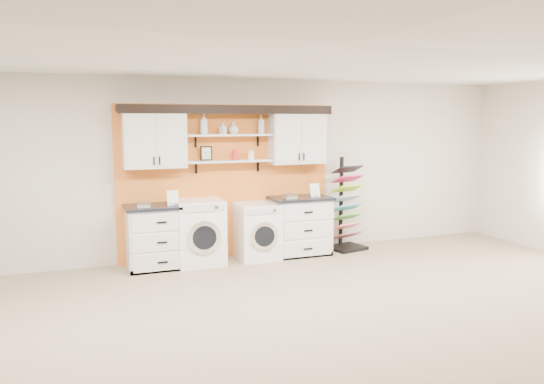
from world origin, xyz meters
name	(u,v)px	position (x,y,z in m)	size (l,w,h in m)	color
floor	(347,359)	(0.00, 0.00, 0.00)	(10.00, 10.00, 0.00)	gray
ceiling	(353,43)	(0.00, 0.00, 2.80)	(10.00, 10.00, 0.00)	white
wall_back	(226,168)	(0.00, 4.00, 1.40)	(10.00, 10.00, 0.00)	beige
accent_panel	(227,181)	(0.00, 3.96, 1.20)	(3.40, 0.07, 2.40)	orange
upper_cabinet_left	(154,139)	(-1.13, 3.79, 1.88)	(0.90, 0.35, 0.84)	silver
upper_cabinet_right	(297,137)	(1.13, 3.79, 1.88)	(0.90, 0.35, 0.84)	silver
shelf_lower	(229,161)	(0.00, 3.80, 1.53)	(1.32, 0.28, 0.03)	silver
shelf_upper	(229,135)	(0.00, 3.80, 1.93)	(1.32, 0.28, 0.03)	silver
crown_molding	(229,109)	(0.00, 3.81, 2.33)	(3.30, 0.41, 0.13)	black
picture_frame	(206,153)	(-0.35, 3.85, 1.66)	(0.18, 0.02, 0.22)	black
canister_red	(236,155)	(0.10, 3.80, 1.62)	(0.11, 0.11, 0.16)	red
canister_cream	(251,155)	(0.35, 3.80, 1.61)	(0.10, 0.10, 0.14)	silver
base_cabinet_left	(159,237)	(-1.13, 3.64, 0.47)	(0.95, 0.66, 0.93)	silver
base_cabinet_right	(300,226)	(1.13, 3.64, 0.47)	(0.96, 0.66, 0.94)	silver
washer	(199,232)	(-0.53, 3.64, 0.49)	(0.70, 0.71, 0.98)	white
dryer	(257,231)	(0.39, 3.64, 0.44)	(0.62, 0.71, 0.87)	white
sample_rack	(346,220)	(1.99, 3.67, 0.50)	(0.65, 0.58, 1.55)	black
soap_bottle_a	(204,124)	(-0.39, 3.80, 2.10)	(0.12, 0.12, 0.31)	silver
soap_bottle_b	(223,128)	(-0.09, 3.80, 2.04)	(0.08, 0.08, 0.18)	silver
soap_bottle_c	(234,128)	(0.07, 3.80, 2.04)	(0.15, 0.15, 0.19)	silver
soap_bottle_d	(261,124)	(0.52, 3.80, 2.09)	(0.11, 0.11, 0.29)	silver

